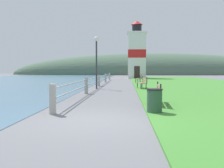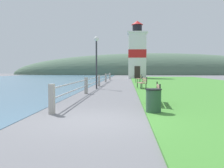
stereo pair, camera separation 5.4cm
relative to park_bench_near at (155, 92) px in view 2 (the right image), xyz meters
name	(u,v)px [view 2 (the right image)]	position (x,y,z in m)	size (l,w,h in m)	color
ground_plane	(93,121)	(-2.12, -3.16, -0.54)	(160.00, 160.00, 0.00)	slate
grass_verge	(197,85)	(5.48, 13.65, -0.51)	(12.00, 50.42, 0.06)	#428433
seawall_railing	(99,79)	(-3.62, 11.63, 0.06)	(0.18, 27.75, 1.00)	#A8A399
park_bench_near	(155,92)	(0.00, 0.00, 0.00)	(0.59, 1.93, 0.94)	#846B51
park_bench_midway	(143,82)	(0.04, 8.58, 0.00)	(0.67, 1.69, 0.94)	#846B51
park_bench_far	(139,78)	(0.20, 17.44, 0.00)	(0.73, 1.98, 0.94)	#846B51
lighthouse	(137,53)	(0.47, 30.91, 3.61)	(3.23, 3.23, 9.38)	white
trash_bin	(153,101)	(-0.25, -1.95, -0.12)	(0.54, 0.54, 0.84)	#2D5138
lamp_post	(96,53)	(-3.47, 8.67, 2.20)	(0.36, 0.36, 3.96)	#333338
distant_hillside	(152,75)	(5.88, 60.46, -0.54)	(80.00, 16.00, 12.00)	#4C6651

